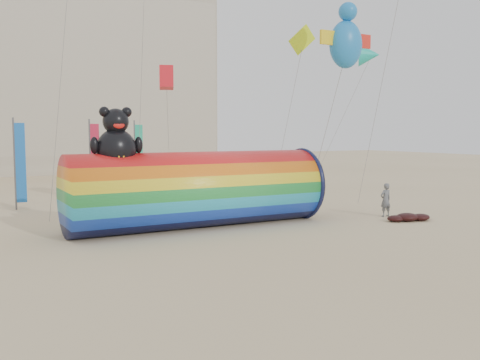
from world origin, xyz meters
TOP-DOWN VIEW (x-y plane):
  - ground at (0.00, 0.00)m, footprint 160.00×160.00m
  - windsock_assembly at (-0.04, 4.54)m, footprint 12.01×3.66m
  - kite_handler at (9.75, 2.56)m, footprint 0.66×0.45m
  - fabric_bundle at (9.84, 1.00)m, footprint 2.62×1.35m
  - festival_banners at (-2.22, 16.50)m, footprint 8.99×4.35m

SIDE VIEW (x-z plane):
  - ground at x=0.00m, z-range 0.00..0.00m
  - fabric_bundle at x=9.84m, z-range -0.03..0.37m
  - kite_handler at x=9.75m, z-range 0.00..1.75m
  - windsock_assembly at x=-0.04m, z-range -0.93..4.60m
  - festival_banners at x=-2.22m, z-range 0.04..5.24m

